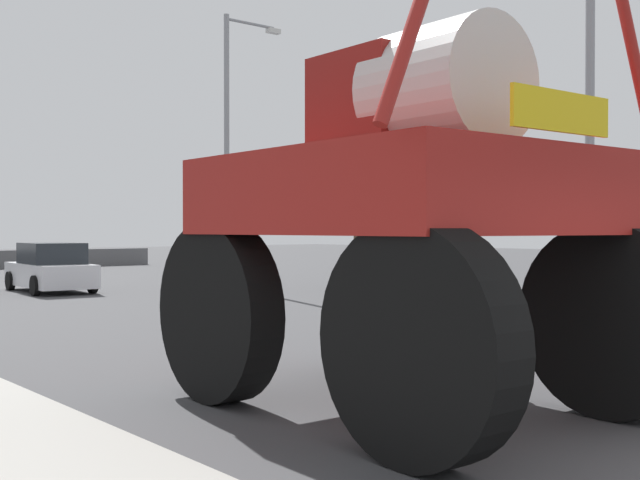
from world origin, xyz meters
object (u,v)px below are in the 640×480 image
(oversize_sprayer, at_px, (409,215))
(streetlight_far_right, at_px, (231,136))
(sedan_ahead, at_px, (51,269))
(traffic_signal_near_right, at_px, (404,200))
(streetlight_near_right, at_px, (594,107))
(bare_tree_right, at_px, (357,142))

(oversize_sprayer, distance_m, streetlight_far_right, 18.86)
(sedan_ahead, height_order, traffic_signal_near_right, traffic_signal_near_right)
(streetlight_near_right, distance_m, streetlight_far_right, 14.06)
(oversize_sprayer, bearing_deg, sedan_ahead, -8.04)
(streetlight_near_right, relative_size, bare_tree_right, 1.32)
(oversize_sprayer, bearing_deg, streetlight_far_right, -25.80)
(oversize_sprayer, bearing_deg, streetlight_near_right, -70.27)
(sedan_ahead, height_order, bare_tree_right, bare_tree_right)
(sedan_ahead, relative_size, streetlight_far_right, 0.46)
(streetlight_near_right, bearing_deg, streetlight_far_right, 86.11)
(sedan_ahead, distance_m, bare_tree_right, 10.37)
(traffic_signal_near_right, height_order, streetlight_near_right, streetlight_near_right)
(oversize_sprayer, xyz_separation_m, streetlight_far_right, (8.68, 16.48, 2.97))
(streetlight_far_right, bearing_deg, sedan_ahead, 161.54)
(sedan_ahead, xyz_separation_m, streetlight_near_right, (4.50, -15.82, 3.58))
(sedan_ahead, distance_m, streetlight_far_right, 7.20)
(traffic_signal_near_right, distance_m, streetlight_far_right, 13.05)
(oversize_sprayer, height_order, sedan_ahead, oversize_sprayer)
(traffic_signal_near_right, distance_m, bare_tree_right, 10.98)
(oversize_sprayer, bearing_deg, traffic_signal_near_right, -43.52)
(traffic_signal_near_right, bearing_deg, bare_tree_right, 51.90)
(oversize_sprayer, relative_size, sedan_ahead, 1.25)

